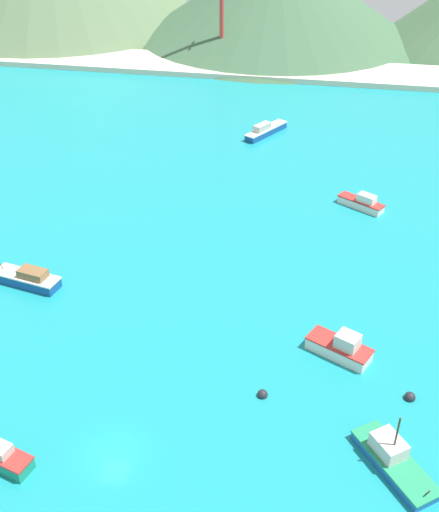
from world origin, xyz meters
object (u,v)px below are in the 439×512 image
fishing_boat_4 (341,347)px  fishing_boat_2 (362,203)px  fishing_boat_8 (28,278)px  fishing_boat_7 (393,459)px  buoy_0 (410,397)px  fishing_boat_1 (265,130)px  buoy_1 (263,395)px

fishing_boat_4 → fishing_boat_2: bearing=86.3°
fishing_boat_4 → fishing_boat_8: bearing=171.4°
fishing_boat_4 → fishing_boat_7: fishing_boat_7 is taller
fishing_boat_2 → fishing_boat_7: fishing_boat_7 is taller
fishing_boat_2 → fishing_boat_8: (-40.06, -27.48, 0.04)m
fishing_boat_8 → buoy_0: 46.14m
fishing_boat_2 → fishing_boat_4: bearing=-93.7°
fishing_boat_2 → fishing_boat_4: fishing_boat_4 is taller
fishing_boat_2 → fishing_boat_1: bearing=125.0°
fishing_boat_1 → fishing_boat_7: fishing_boat_7 is taller
buoy_0 → fishing_boat_7: bearing=-103.4°
fishing_boat_1 → fishing_boat_2: fishing_boat_1 is taller
fishing_boat_7 → buoy_0: size_ratio=8.14×
buoy_0 → buoy_1: (-14.19, -2.34, -0.01)m
buoy_0 → fishing_boat_2: bearing=97.1°
fishing_boat_2 → buoy_1: 41.72m
fishing_boat_7 → fishing_boat_8: bearing=155.8°
fishing_boat_1 → buoy_1: fishing_boat_1 is taller
fishing_boat_8 → fishing_boat_1: bearing=67.0°
fishing_boat_7 → buoy_1: fishing_boat_7 is taller
buoy_0 → fishing_boat_4: bearing=143.6°
fishing_boat_7 → buoy_1: (-12.19, 6.06, -0.65)m
fishing_boat_4 → fishing_boat_8: (-37.94, 5.72, -0.15)m
fishing_boat_4 → fishing_boat_7: (4.92, -13.50, -0.24)m
fishing_boat_2 → buoy_1: bearing=-103.0°
fishing_boat_2 → fishing_boat_7: (2.80, -46.71, -0.05)m
fishing_boat_1 → buoy_1: (8.26, -65.82, -0.69)m
buoy_1 → fishing_boat_8: bearing=156.8°
fishing_boat_2 → fishing_boat_7: 46.79m
fishing_boat_4 → buoy_1: fishing_boat_4 is taller
buoy_0 → fishing_boat_8: bearing=166.4°
fishing_boat_2 → buoy_1: (-9.40, -40.65, -0.70)m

